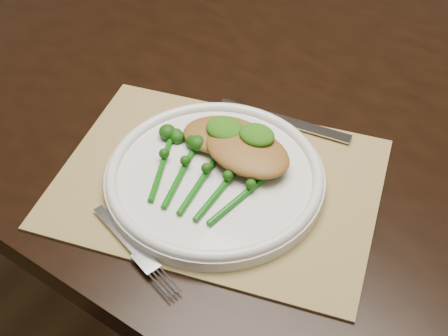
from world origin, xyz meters
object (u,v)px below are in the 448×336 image
Objects in this scene: dinner_plate at (215,176)px; chicken_fillet_left at (224,135)px; dining_table at (256,236)px; broccolini_bundle at (200,182)px; placemat at (218,183)px.

dinner_plate is 2.55× the size of chicken_fillet_left.
dining_table is 0.44m from chicken_fillet_left.
broccolini_bundle is (-0.00, -0.03, 0.01)m from dinner_plate.
broccolini_bundle reaches higher than placemat.
dinner_plate reaches higher than dining_table.
chicken_fillet_left is at bearing -79.31° from dining_table.
dinner_plate is at bearing -89.28° from chicken_fillet_left.
chicken_fillet_left is at bearing 95.88° from broccolini_bundle.
placemat is 2.42× the size of broccolini_bundle.
dinner_plate is (0.06, -0.22, 0.39)m from dining_table.
placemat is 0.07m from chicken_fillet_left.
chicken_fillet_left is 0.66× the size of broccolini_bundle.
dinner_plate is 1.67× the size of broccolini_bundle.
placemat is 3.70× the size of chicken_fillet_left.
chicken_fillet_left is at bearing 113.72° from dinner_plate.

